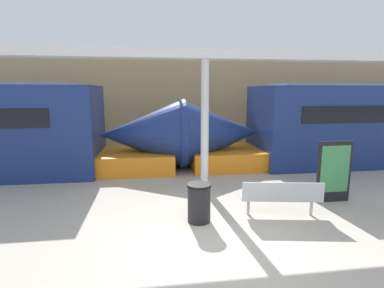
{
  "coord_description": "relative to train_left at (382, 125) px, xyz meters",
  "views": [
    {
      "loc": [
        -1.2,
        -5.09,
        2.9
      ],
      "look_at": [
        -0.01,
        3.33,
        1.4
      ],
      "focal_mm": 28.0,
      "sensor_mm": 36.0,
      "label": 1
    }
  ],
  "objects": [
    {
      "name": "ground_plane",
      "position": [
        -8.33,
        -6.06,
        -1.5
      ],
      "size": [
        60.0,
        60.0,
        0.0
      ],
      "primitive_type": "plane",
      "color": "#A8A093"
    },
    {
      "name": "station_wall",
      "position": [
        -8.33,
        4.53,
        1.0
      ],
      "size": [
        56.0,
        0.2,
        5.0
      ],
      "primitive_type": "cube",
      "color": "tan",
      "rests_on": "ground_plane"
    },
    {
      "name": "train_left",
      "position": [
        0.0,
        0.0,
        0.0
      ],
      "size": [
        16.74,
        2.93,
        3.2
      ],
      "color": "navy",
      "rests_on": "ground_plane"
    },
    {
      "name": "bench_near",
      "position": [
        -6.55,
        -4.87,
        -0.99
      ],
      "size": [
        1.9,
        0.75,
        0.86
      ],
      "rotation": [
        0.0,
        0.0,
        -0.17
      ],
      "color": "#ADB2B7",
      "rests_on": "ground_plane"
    },
    {
      "name": "trash_bin",
      "position": [
        -8.48,
        -4.86,
        -1.06
      ],
      "size": [
        0.54,
        0.54,
        0.88
      ],
      "color": "black",
      "rests_on": "ground_plane"
    },
    {
      "name": "poster_board",
      "position": [
        -4.77,
        -4.14,
        -0.67
      ],
      "size": [
        0.94,
        0.07,
        1.64
      ],
      "color": "black",
      "rests_on": "ground_plane"
    },
    {
      "name": "support_column_near",
      "position": [
        -7.95,
        -2.59,
        0.39
      ],
      "size": [
        0.23,
        0.23,
        3.79
      ],
      "primitive_type": "cylinder",
      "color": "silver",
      "rests_on": "ground_plane"
    },
    {
      "name": "canopy_beam",
      "position": [
        -7.95,
        -2.59,
        2.43
      ],
      "size": [
        28.0,
        0.6,
        0.28
      ],
      "primitive_type": "cube",
      "color": "silver",
      "rests_on": "support_column_near"
    }
  ]
}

